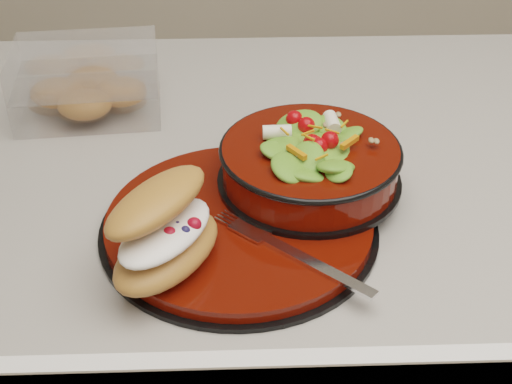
{
  "coord_description": "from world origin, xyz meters",
  "views": [
    {
      "loc": [
        -0.21,
        -0.8,
        1.41
      ],
      "look_at": [
        -0.19,
        -0.15,
        0.94
      ],
      "focal_mm": 50.0,
      "sensor_mm": 36.0,
      "label": 1
    }
  ],
  "objects_px": {
    "croissant": "(166,230)",
    "pastry_box": "(87,83)",
    "salad_bowl": "(310,158)",
    "island_counter": "(363,370)",
    "dinner_plate": "(240,224)",
    "fork": "(295,254)"
  },
  "relations": [
    {
      "from": "dinner_plate",
      "to": "island_counter",
      "type": "bearing_deg",
      "value": 39.41
    },
    {
      "from": "croissant",
      "to": "pastry_box",
      "type": "bearing_deg",
      "value": 53.71
    },
    {
      "from": "fork",
      "to": "croissant",
      "type": "bearing_deg",
      "value": 134.16
    },
    {
      "from": "island_counter",
      "to": "croissant",
      "type": "height_order",
      "value": "croissant"
    },
    {
      "from": "salad_bowl",
      "to": "fork",
      "type": "bearing_deg",
      "value": -101.49
    },
    {
      "from": "island_counter",
      "to": "salad_bowl",
      "type": "bearing_deg",
      "value": -139.95
    },
    {
      "from": "island_counter",
      "to": "fork",
      "type": "relative_size",
      "value": 8.35
    },
    {
      "from": "dinner_plate",
      "to": "fork",
      "type": "xyz_separation_m",
      "value": [
        0.06,
        -0.07,
        0.01
      ]
    },
    {
      "from": "dinner_plate",
      "to": "fork",
      "type": "height_order",
      "value": "fork"
    },
    {
      "from": "island_counter",
      "to": "croissant",
      "type": "xyz_separation_m",
      "value": [
        -0.28,
        -0.24,
        0.51
      ]
    },
    {
      "from": "croissant",
      "to": "pastry_box",
      "type": "xyz_separation_m",
      "value": [
        -0.14,
        0.36,
        -0.02
      ]
    },
    {
      "from": "dinner_plate",
      "to": "salad_bowl",
      "type": "xyz_separation_m",
      "value": [
        0.08,
        0.07,
        0.04
      ]
    },
    {
      "from": "croissant",
      "to": "salad_bowl",
      "type": "bearing_deg",
      "value": -15.82
    },
    {
      "from": "island_counter",
      "to": "salad_bowl",
      "type": "xyz_separation_m",
      "value": [
        -0.12,
        -0.1,
        0.5
      ]
    },
    {
      "from": "island_counter",
      "to": "pastry_box",
      "type": "bearing_deg",
      "value": 164.11
    },
    {
      "from": "island_counter",
      "to": "fork",
      "type": "height_order",
      "value": "fork"
    },
    {
      "from": "croissant",
      "to": "pastry_box",
      "type": "height_order",
      "value": "croissant"
    },
    {
      "from": "salad_bowl",
      "to": "fork",
      "type": "distance_m",
      "value": 0.14
    },
    {
      "from": "croissant",
      "to": "island_counter",
      "type": "bearing_deg",
      "value": -16.37
    },
    {
      "from": "island_counter",
      "to": "pastry_box",
      "type": "height_order",
      "value": "pastry_box"
    },
    {
      "from": "croissant",
      "to": "pastry_box",
      "type": "relative_size",
      "value": 0.83
    },
    {
      "from": "dinner_plate",
      "to": "pastry_box",
      "type": "height_order",
      "value": "pastry_box"
    }
  ]
}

